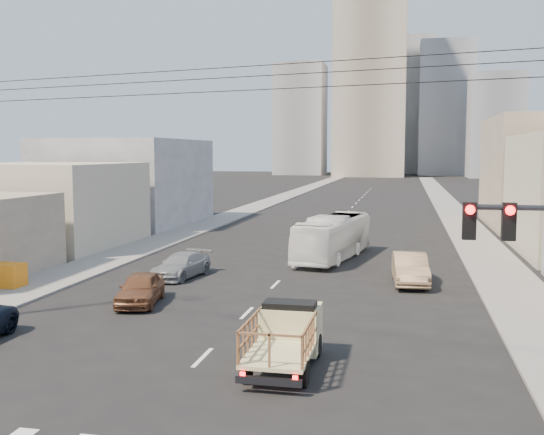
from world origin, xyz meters
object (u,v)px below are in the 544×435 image
at_px(sedan_tan, 410,269).
at_px(crate_stack, 5,275).
at_px(flatbed_pickup, 285,333).
at_px(sedan_grey, 181,265).
at_px(city_bus, 333,237).
at_px(sedan_brown, 140,289).

height_order(sedan_tan, crate_stack, sedan_tan).
bearing_deg(flatbed_pickup, sedan_grey, 122.09).
distance_m(flatbed_pickup, city_bus, 20.89).
height_order(city_bus, crate_stack, city_bus).
relative_size(sedan_tan, crate_stack, 2.67).
bearing_deg(sedan_grey, flatbed_pickup, -48.77).
xyz_separation_m(flatbed_pickup, city_bus, (-0.82, 20.87, 0.31)).
relative_size(sedan_brown, crate_stack, 2.29).
bearing_deg(sedan_tan, sedan_grey, 179.50).
relative_size(city_bus, sedan_grey, 2.24).
bearing_deg(crate_stack, city_bus, 39.37).
relative_size(city_bus, crate_stack, 5.59).
xyz_separation_m(flatbed_pickup, sedan_tan, (3.95, 13.91, -0.30)).
bearing_deg(sedan_brown, sedan_grey, 82.44).
relative_size(flatbed_pickup, sedan_tan, 0.92).
bearing_deg(sedan_tan, flatbed_pickup, -110.13).
bearing_deg(city_bus, sedan_brown, -106.53).
xyz_separation_m(flatbed_pickup, sedan_brown, (-7.89, 6.91, -0.39)).
bearing_deg(sedan_grey, city_bus, 55.51).
bearing_deg(flatbed_pickup, city_bus, 92.25).
height_order(sedan_grey, crate_stack, sedan_grey).
distance_m(flatbed_pickup, sedan_tan, 14.46).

